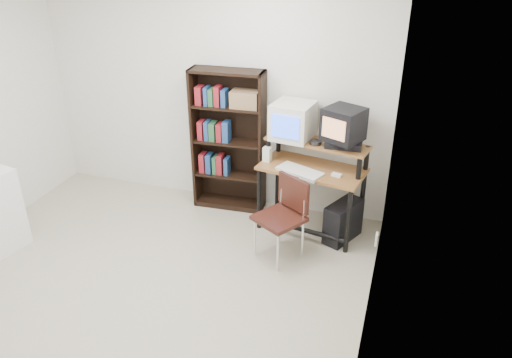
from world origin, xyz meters
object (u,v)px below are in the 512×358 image
(computer_desk, at_px, (312,173))
(bookshelf, at_px, (229,138))
(crt_monitor, at_px, (293,121))
(school_chair, at_px, (284,210))
(crt_tv, at_px, (344,124))
(pc_tower, at_px, (343,221))

(computer_desk, distance_m, bookshelf, 1.05)
(crt_monitor, distance_m, school_chair, 0.96)
(bookshelf, bearing_deg, crt_tv, -11.55)
(computer_desk, relative_size, crt_tv, 2.52)
(pc_tower, xyz_separation_m, school_chair, (-0.51, -0.46, 0.29))
(crt_tv, distance_m, school_chair, 1.02)
(computer_desk, distance_m, crt_monitor, 0.57)
(crt_tv, relative_size, pc_tower, 1.01)
(bookshelf, bearing_deg, computer_desk, -16.49)
(pc_tower, bearing_deg, school_chair, -113.53)
(bookshelf, bearing_deg, school_chair, -45.72)
(computer_desk, xyz_separation_m, crt_tv, (0.27, 0.05, 0.54))
(crt_monitor, xyz_separation_m, bookshelf, (-0.75, 0.09, -0.32))
(computer_desk, height_order, crt_monitor, crt_monitor)
(school_chair, distance_m, bookshelf, 1.21)
(computer_desk, relative_size, pc_tower, 2.53)
(pc_tower, relative_size, school_chair, 0.55)
(crt_tv, bearing_deg, pc_tower, -31.91)
(school_chair, relative_size, bookshelf, 0.51)
(computer_desk, bearing_deg, crt_monitor, 161.36)
(crt_tv, xyz_separation_m, bookshelf, (-1.28, 0.19, -0.38))
(school_chair, bearing_deg, pc_tower, 73.13)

